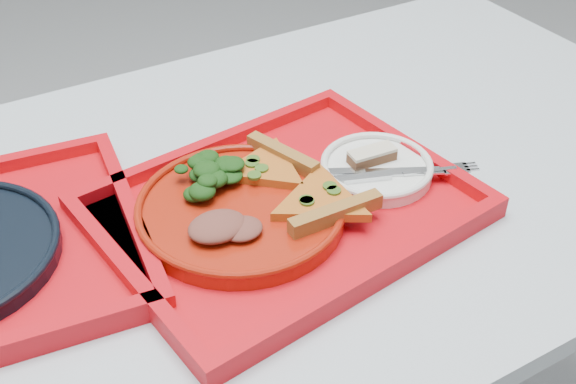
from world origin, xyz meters
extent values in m
cube|color=#B1BAC7|center=(0.00, 0.00, 0.73)|extent=(1.60, 0.80, 0.03)
cylinder|color=gray|center=(0.72, 0.32, 0.36)|extent=(0.05, 0.05, 0.72)
cube|color=red|center=(0.09, -0.07, 0.76)|extent=(0.49, 0.40, 0.01)
cylinder|color=#9A1A0A|center=(0.04, -0.06, 0.77)|extent=(0.26, 0.26, 0.02)
cylinder|color=white|center=(0.24, -0.07, 0.77)|extent=(0.15, 0.15, 0.01)
ellipsoid|color=black|center=(0.02, 0.01, 0.80)|extent=(0.08, 0.07, 0.04)
ellipsoid|color=brown|center=(-0.01, -0.09, 0.79)|extent=(0.07, 0.06, 0.02)
cube|color=#4E2C1A|center=(0.24, -0.05, 0.78)|extent=(0.07, 0.03, 0.01)
cube|color=beige|center=(0.24, -0.05, 0.79)|extent=(0.07, 0.03, 0.00)
cube|color=silver|center=(0.22, -0.08, 0.78)|extent=(0.17, 0.10, 0.01)
cube|color=silver|center=(0.25, -0.10, 0.78)|extent=(0.18, 0.08, 0.01)
camera|label=1|loc=(-0.26, -0.69, 1.34)|focal=45.00mm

